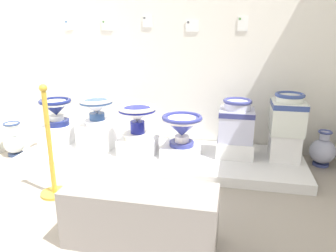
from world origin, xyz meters
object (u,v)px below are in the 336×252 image
at_px(antique_toilet_squat_floral, 56,109).
at_px(info_placard_second, 107,25).
at_px(plinth_block_broad_patterned, 235,148).
at_px(plinth_block_central_ornate, 138,146).
at_px(antique_toilet_central_ornate, 137,116).
at_px(plinth_block_squat_floral, 58,134).
at_px(antique_toilet_pale_glazed, 182,126).
at_px(decorative_vase_corner, 323,151).
at_px(info_placard_first, 69,25).
at_px(plinth_block_slender_white, 98,135).
at_px(info_placard_fifth, 243,23).
at_px(stanchion_post_near_left, 52,162).
at_px(plinth_block_tall_cobalt, 284,146).
at_px(info_placard_fourth, 192,26).
at_px(plinth_block_pale_glazed, 182,150).
at_px(antique_toilet_broad_patterned, 236,120).
at_px(decorative_vase_companion, 14,141).
at_px(info_placard_third, 147,21).
at_px(museum_bench, 141,216).
at_px(antique_toilet_slender_white, 96,107).
at_px(antique_toilet_tall_cobalt, 288,113).

height_order(antique_toilet_squat_floral, info_placard_second, info_placard_second).
bearing_deg(plinth_block_broad_patterned, plinth_block_central_ornate, -170.35).
bearing_deg(antique_toilet_central_ornate, plinth_block_squat_floral, 172.35).
bearing_deg(antique_toilet_pale_glazed, decorative_vase_corner, 9.94).
bearing_deg(info_placard_first, info_placard_second, 0.00).
height_order(plinth_block_slender_white, antique_toilet_central_ornate, antique_toilet_central_ornate).
relative_size(info_placard_fifth, stanchion_post_near_left, 0.16).
relative_size(plinth_block_tall_cobalt, info_placard_fourth, 2.09).
distance_m(plinth_block_pale_glazed, stanchion_post_near_left, 1.32).
distance_m(plinth_block_central_ornate, antique_toilet_central_ornate, 0.33).
relative_size(antique_toilet_broad_patterned, decorative_vase_corner, 1.14).
height_order(plinth_block_pale_glazed, decorative_vase_companion, decorative_vase_companion).
height_order(plinth_block_pale_glazed, plinth_block_tall_cobalt, plinth_block_tall_cobalt).
bearing_deg(info_placard_third, info_placard_fourth, 0.00).
bearing_deg(info_placard_fifth, plinth_block_pale_glazed, -136.93).
xyz_separation_m(decorative_vase_corner, museum_bench, (-1.48, -1.61, 0.04)).
bearing_deg(antique_toilet_broad_patterned, decorative_vase_companion, -173.59).
relative_size(plinth_block_central_ornate, museum_bench, 0.38).
relative_size(plinth_block_broad_patterned, info_placard_second, 2.80).
bearing_deg(antique_toilet_pale_glazed, decorative_vase_companion, -175.19).
xyz_separation_m(info_placard_first, decorative_vase_companion, (-0.43, -0.67, -1.25)).
bearing_deg(info_placard_fourth, plinth_block_slender_white, -155.58).
bearing_deg(antique_toilet_pale_glazed, antique_toilet_broad_patterned, 11.84).
distance_m(plinth_block_slender_white, antique_toilet_broad_patterned, 1.54).
height_order(antique_toilet_broad_patterned, info_placard_second, info_placard_second).
bearing_deg(antique_toilet_squat_floral, info_placard_fourth, 16.44).
height_order(info_placard_third, stanchion_post_near_left, info_placard_third).
xyz_separation_m(antique_toilet_slender_white, plinth_block_central_ornate, (0.51, -0.13, -0.37)).
relative_size(antique_toilet_squat_floral, museum_bench, 0.36).
height_order(info_placard_first, info_placard_fifth, info_placard_fifth).
bearing_deg(plinth_block_central_ornate, antique_toilet_tall_cobalt, 6.42).
height_order(info_placard_second, stanchion_post_near_left, info_placard_second).
bearing_deg(antique_toilet_squat_floral, plinth_block_broad_patterned, 1.02).
xyz_separation_m(antique_toilet_squat_floral, info_placard_third, (0.98, 0.44, 0.95)).
relative_size(plinth_block_pale_glazed, plinth_block_tall_cobalt, 1.35).
distance_m(antique_toilet_pale_glazed, museum_bench, 1.37).
xyz_separation_m(antique_toilet_central_ornate, plinth_block_tall_cobalt, (1.50, 0.17, -0.27)).
height_order(plinth_block_slender_white, plinth_block_tall_cobalt, plinth_block_tall_cobalt).
xyz_separation_m(info_placard_fourth, museum_bench, (-0.06, -1.87, -1.21)).
xyz_separation_m(plinth_block_squat_floral, museum_bench, (1.43, -1.44, -0.00)).
bearing_deg(plinth_block_central_ornate, decorative_vase_companion, -175.91).
distance_m(antique_toilet_pale_glazed, stanchion_post_near_left, 1.31).
height_order(antique_toilet_central_ornate, info_placard_fifth, info_placard_fifth).
height_order(plinth_block_broad_patterned, plinth_block_tall_cobalt, plinth_block_tall_cobalt).
bearing_deg(info_placard_second, plinth_block_central_ornate, -48.18).
height_order(plinth_block_tall_cobalt, decorative_vase_companion, decorative_vase_companion).
bearing_deg(antique_toilet_broad_patterned, plinth_block_pale_glazed, -168.16).
bearing_deg(stanchion_post_near_left, antique_toilet_central_ornate, 58.96).
relative_size(antique_toilet_broad_patterned, decorative_vase_companion, 1.12).
relative_size(antique_toilet_central_ornate, museum_bench, 0.40).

